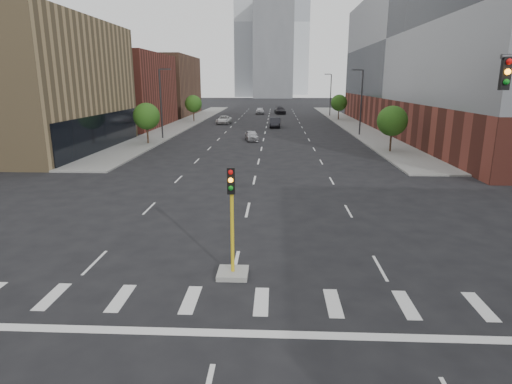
# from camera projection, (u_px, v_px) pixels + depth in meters

# --- Properties ---
(sidewalk_left_far) EXTENTS (5.00, 92.00, 0.15)m
(sidewalk_left_far) POSITION_uv_depth(u_px,v_px,m) (188.00, 122.00, 80.46)
(sidewalk_left_far) COLOR gray
(sidewalk_left_far) RESTS_ON ground
(sidewalk_right_far) EXTENTS (5.00, 92.00, 0.15)m
(sidewalk_right_far) POSITION_uv_depth(u_px,v_px,m) (348.00, 123.00, 79.10)
(sidewalk_right_far) COLOR gray
(sidewalk_right_far) RESTS_ON ground
(building_left_mid) EXTENTS (20.00, 24.00, 14.00)m
(building_left_mid) POSITION_uv_depth(u_px,v_px,m) (8.00, 86.00, 46.41)
(building_left_mid) COLOR #8E7650
(building_left_mid) RESTS_ON ground
(building_left_far_a) EXTENTS (20.00, 22.00, 12.00)m
(building_left_far_a) POSITION_uv_depth(u_px,v_px,m) (103.00, 90.00, 71.80)
(building_left_far_a) COLOR brown
(building_left_far_a) RESTS_ON ground
(building_left_far_b) EXTENTS (20.00, 24.00, 13.00)m
(building_left_far_b) POSITION_uv_depth(u_px,v_px,m) (148.00, 86.00, 96.82)
(building_left_far_b) COLOR brown
(building_left_far_b) RESTS_ON ground
(building_right_main) EXTENTS (24.00, 70.00, 22.00)m
(building_right_main) POSITION_uv_depth(u_px,v_px,m) (468.00, 56.00, 62.17)
(building_right_main) COLOR brown
(building_right_main) RESTS_ON ground
(tower_left) EXTENTS (22.00, 22.00, 70.00)m
(tower_left) POSITION_uv_depth(u_px,v_px,m) (258.00, 24.00, 212.57)
(tower_left) COLOR #B2B7BC
(tower_left) RESTS_ON ground
(tower_right) EXTENTS (20.00, 20.00, 80.00)m
(tower_right) POSITION_uv_depth(u_px,v_px,m) (292.00, 24.00, 249.18)
(tower_right) COLOR #B2B7BC
(tower_right) RESTS_ON ground
(tower_mid) EXTENTS (18.00, 18.00, 44.00)m
(tower_mid) POSITION_uv_depth(u_px,v_px,m) (273.00, 49.00, 196.13)
(tower_mid) COLOR slate
(tower_mid) RESTS_ON ground
(median_traffic_signal) EXTENTS (1.20, 1.20, 4.40)m
(median_traffic_signal) POSITION_uv_depth(u_px,v_px,m) (232.00, 253.00, 16.67)
(median_traffic_signal) COLOR #999993
(median_traffic_signal) RESTS_ON ground
(streetlight_right_a) EXTENTS (1.60, 0.22, 9.07)m
(streetlight_right_a) POSITION_uv_depth(u_px,v_px,m) (361.00, 100.00, 59.57)
(streetlight_right_a) COLOR #2D2D30
(streetlight_right_a) RESTS_ON ground
(streetlight_right_b) EXTENTS (1.60, 0.22, 9.07)m
(streetlight_right_b) POSITION_uv_depth(u_px,v_px,m) (330.00, 93.00, 93.41)
(streetlight_right_b) COLOR #2D2D30
(streetlight_right_b) RESTS_ON ground
(streetlight_left) EXTENTS (1.60, 0.22, 9.07)m
(streetlight_left) POSITION_uv_depth(u_px,v_px,m) (161.00, 101.00, 55.94)
(streetlight_left) COLOR #2D2D30
(streetlight_left) RESTS_ON ground
(tree_left_near) EXTENTS (3.20, 3.20, 4.85)m
(tree_left_near) POSITION_uv_depth(u_px,v_px,m) (147.00, 116.00, 51.54)
(tree_left_near) COLOR #382619
(tree_left_near) RESTS_ON ground
(tree_left_far) EXTENTS (3.20, 3.20, 4.85)m
(tree_left_far) POSITION_uv_depth(u_px,v_px,m) (193.00, 104.00, 80.55)
(tree_left_far) COLOR #382619
(tree_left_far) RESTS_ON ground
(tree_right_near) EXTENTS (3.20, 3.20, 4.85)m
(tree_right_near) POSITION_uv_depth(u_px,v_px,m) (392.00, 121.00, 45.44)
(tree_right_near) COLOR #382619
(tree_right_near) RESTS_ON ground
(tree_right_far) EXTENTS (3.20, 3.20, 4.85)m
(tree_right_far) POSITION_uv_depth(u_px,v_px,m) (339.00, 103.00, 84.12)
(tree_right_far) COLOR #382619
(tree_right_far) RESTS_ON ground
(car_near_left) EXTENTS (2.21, 4.12, 1.33)m
(car_near_left) POSITION_uv_depth(u_px,v_px,m) (252.00, 136.00, 55.43)
(car_near_left) COLOR #B5B5BA
(car_near_left) RESTS_ON ground
(car_mid_right) EXTENTS (1.82, 4.95, 1.62)m
(car_mid_right) POSITION_uv_depth(u_px,v_px,m) (275.00, 122.00, 71.52)
(car_mid_right) COLOR #222328
(car_mid_right) RESTS_ON ground
(car_far_left) EXTENTS (2.57, 5.15, 1.40)m
(car_far_left) POSITION_uv_depth(u_px,v_px,m) (224.00, 120.00, 77.83)
(car_far_left) COLOR white
(car_far_left) RESTS_ON ground
(car_deep_right) EXTENTS (2.93, 5.79, 1.61)m
(car_deep_right) POSITION_uv_depth(u_px,v_px,m) (280.00, 110.00, 101.26)
(car_deep_right) COLOR black
(car_deep_right) RESTS_ON ground
(car_distant) EXTENTS (1.89, 4.67, 1.59)m
(car_distant) POSITION_uv_depth(u_px,v_px,m) (260.00, 111.00, 100.60)
(car_distant) COLOR silver
(car_distant) RESTS_ON ground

